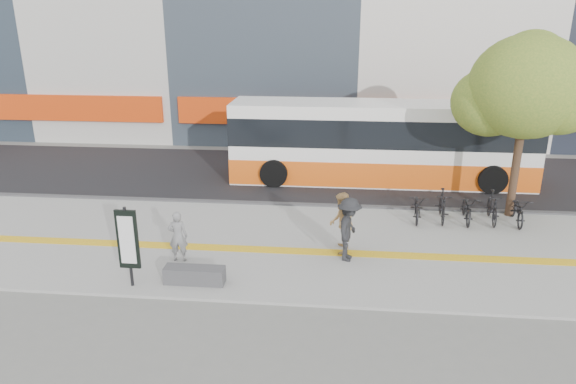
# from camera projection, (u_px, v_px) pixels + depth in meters

# --- Properties ---
(ground) EXTENTS (120.00, 120.00, 0.00)m
(ground) POSITION_uv_depth(u_px,v_px,m) (296.00, 269.00, 14.69)
(ground) COLOR slate
(ground) RESTS_ON ground
(sidewalk) EXTENTS (40.00, 7.00, 0.08)m
(sidewalk) POSITION_uv_depth(u_px,v_px,m) (300.00, 245.00, 16.09)
(sidewalk) COLOR gray
(sidewalk) RESTS_ON ground
(tactile_strip) EXTENTS (40.00, 0.45, 0.01)m
(tactile_strip) POSITION_uv_depth(u_px,v_px,m) (299.00, 251.00, 15.60)
(tactile_strip) COLOR yellow
(tactile_strip) RESTS_ON sidewalk
(street) EXTENTS (40.00, 8.00, 0.06)m
(street) POSITION_uv_depth(u_px,v_px,m) (313.00, 175.00, 23.16)
(street) COLOR black
(street) RESTS_ON ground
(curb) EXTENTS (40.00, 0.25, 0.14)m
(curb) POSITION_uv_depth(u_px,v_px,m) (307.00, 206.00, 19.38)
(curb) COLOR #37373A
(curb) RESTS_ON ground
(bench) EXTENTS (1.60, 0.45, 0.45)m
(bench) POSITION_uv_depth(u_px,v_px,m) (195.00, 275.00, 13.70)
(bench) COLOR #37373A
(bench) RESTS_ON sidewalk
(signboard) EXTENTS (0.55, 0.10, 2.20)m
(signboard) POSITION_uv_depth(u_px,v_px,m) (128.00, 241.00, 13.22)
(signboard) COLOR black
(signboard) RESTS_ON sidewalk
(street_tree) EXTENTS (4.40, 3.80, 6.31)m
(street_tree) POSITION_uv_depth(u_px,v_px,m) (525.00, 89.00, 17.11)
(street_tree) COLOR #3E2A1C
(street_tree) RESTS_ON sidewalk
(bus) EXTENTS (12.54, 2.97, 3.34)m
(bus) POSITION_uv_depth(u_px,v_px,m) (380.00, 145.00, 21.90)
(bus) COLOR white
(bus) RESTS_ON street
(bicycle_row) EXTENTS (4.17, 1.87, 1.06)m
(bicycle_row) POSITION_uv_depth(u_px,v_px,m) (467.00, 207.00, 17.76)
(bicycle_row) COLOR black
(bicycle_row) RESTS_ON sidewalk
(seated_woman) EXTENTS (0.58, 0.42, 1.51)m
(seated_woman) POSITION_uv_depth(u_px,v_px,m) (178.00, 236.00, 14.79)
(seated_woman) COLOR black
(seated_woman) RESTS_ON sidewalk
(pedestrian_tan) EXTENTS (0.73, 0.93, 1.85)m
(pedestrian_tan) POSITION_uv_depth(u_px,v_px,m) (341.00, 223.00, 15.28)
(pedestrian_tan) COLOR tan
(pedestrian_tan) RESTS_ON sidewalk
(pedestrian_dark) EXTENTS (0.93, 1.33, 1.88)m
(pedestrian_dark) POSITION_uv_depth(u_px,v_px,m) (349.00, 229.00, 14.79)
(pedestrian_dark) COLOR black
(pedestrian_dark) RESTS_ON sidewalk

